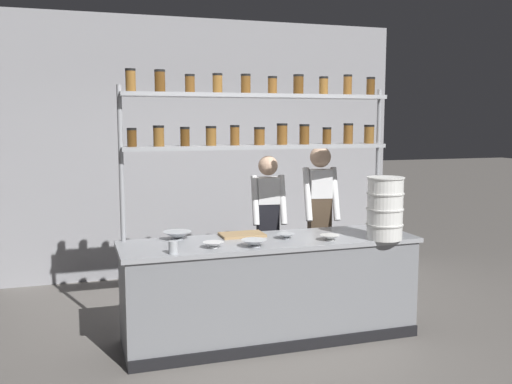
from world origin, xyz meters
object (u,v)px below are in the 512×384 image
(prep_bowl_center_front, at_px, (177,235))
(prep_bowl_far_left, at_px, (213,245))
(prep_bowl_near_left, at_px, (330,238))
(cutting_board, at_px, (242,235))
(serving_cup_front, at_px, (173,247))
(chef_left, at_px, (268,221))
(prep_bowl_center_back, at_px, (254,243))
(spice_shelf_unit, at_px, (259,127))
(container_stack, at_px, (385,208))
(prep_bowl_near_right, at_px, (286,236))
(chef_center, at_px, (320,216))

(prep_bowl_center_front, xyz_separation_m, prep_bowl_far_left, (0.23, -0.43, -0.01))
(prep_bowl_near_left, height_order, prep_bowl_center_front, prep_bowl_center_front)
(cutting_board, bearing_deg, prep_bowl_near_left, -31.48)
(prep_bowl_near_left, relative_size, serving_cup_front, 1.71)
(chef_left, height_order, prep_bowl_center_back, chef_left)
(cutting_board, bearing_deg, spice_shelf_unit, 28.39)
(prep_bowl_near_left, bearing_deg, cutting_board, 148.52)
(prep_bowl_center_front, distance_m, prep_bowl_center_back, 0.75)
(container_stack, xyz_separation_m, prep_bowl_near_left, (-0.49, 0.10, -0.26))
(chef_left, bearing_deg, prep_bowl_near_left, -68.84)
(prep_bowl_near_right, bearing_deg, spice_shelf_unit, 112.40)
(spice_shelf_unit, bearing_deg, prep_bowl_center_back, -112.17)
(chef_left, height_order, prep_bowl_far_left, chef_left)
(spice_shelf_unit, relative_size, prep_bowl_center_front, 9.92)
(prep_bowl_near_left, xyz_separation_m, prep_bowl_center_front, (-1.28, 0.46, 0.01))
(container_stack, distance_m, prep_bowl_center_front, 1.88)
(prep_bowl_center_front, bearing_deg, cutting_board, -3.76)
(spice_shelf_unit, xyz_separation_m, prep_bowl_center_back, (-0.23, -0.57, -0.97))
(prep_bowl_near_right, bearing_deg, container_stack, -19.02)
(prep_bowl_near_left, xyz_separation_m, serving_cup_front, (-1.41, -0.09, 0.03))
(spice_shelf_unit, xyz_separation_m, chef_left, (0.27, 0.51, -0.99))
(prep_bowl_near_left, distance_m, serving_cup_front, 1.42)
(prep_bowl_center_front, xyz_separation_m, prep_bowl_near_right, (0.94, -0.27, -0.01))
(container_stack, height_order, serving_cup_front, container_stack)
(chef_center, bearing_deg, prep_bowl_near_left, -98.40)
(prep_bowl_far_left, bearing_deg, prep_bowl_near_left, -1.51)
(spice_shelf_unit, height_order, prep_bowl_center_back, spice_shelf_unit)
(cutting_board, distance_m, prep_bowl_near_left, 0.81)
(prep_bowl_center_back, height_order, serving_cup_front, serving_cup_front)
(spice_shelf_unit, xyz_separation_m, cutting_board, (-0.20, -0.11, -0.99))
(prep_bowl_center_back, bearing_deg, serving_cup_front, -176.02)
(serving_cup_front, bearing_deg, prep_bowl_near_left, 3.50)
(chef_left, relative_size, chef_center, 0.94)
(chef_left, bearing_deg, spice_shelf_unit, -108.17)
(spice_shelf_unit, relative_size, prep_bowl_far_left, 14.38)
(cutting_board, distance_m, prep_bowl_center_back, 0.46)
(prep_bowl_center_back, bearing_deg, spice_shelf_unit, 67.83)
(chef_left, height_order, container_stack, chef_left)
(spice_shelf_unit, xyz_separation_m, chef_center, (0.76, 0.29, -0.92))
(container_stack, height_order, prep_bowl_center_back, container_stack)
(prep_bowl_near_left, bearing_deg, prep_bowl_center_back, -176.97)
(prep_bowl_center_front, height_order, serving_cup_front, serving_cup_front)
(container_stack, relative_size, serving_cup_front, 5.39)
(prep_bowl_near_left, bearing_deg, container_stack, -11.48)
(prep_bowl_near_right, xyz_separation_m, serving_cup_front, (-1.07, -0.27, 0.03))
(chef_center, height_order, prep_bowl_near_right, chef_center)
(prep_bowl_far_left, bearing_deg, serving_cup_front, -162.30)
(chef_left, bearing_deg, cutting_board, -117.71)
(chef_center, bearing_deg, prep_bowl_center_back, -129.14)
(spice_shelf_unit, distance_m, chef_center, 1.23)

